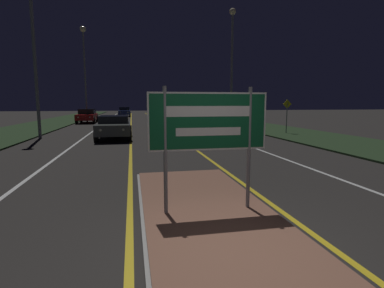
{
  "coord_description": "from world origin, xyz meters",
  "views": [
    {
      "loc": [
        -1.35,
        -3.61,
        2.07
      ],
      "look_at": [
        0.0,
        3.08,
        1.13
      ],
      "focal_mm": 28.0,
      "sensor_mm": 36.0,
      "label": 1
    }
  ],
  "objects": [
    {
      "name": "car_approaching_1",
      "position": [
        -5.93,
        29.47,
        0.77
      ],
      "size": [
        1.88,
        4.65,
        1.46
      ],
      "color": "maroon",
      "rests_on": "ground_plane"
    },
    {
      "name": "median_island",
      "position": [
        0.0,
        1.58,
        0.04
      ],
      "size": [
        2.48,
        6.58,
        0.1
      ],
      "color": "#999993",
      "rests_on": "ground_plane"
    },
    {
      "name": "edge_line_white_right",
      "position": [
        7.2,
        25.0,
        0.0
      ],
      "size": [
        0.1,
        70.0,
        0.01
      ],
      "color": "silver",
      "rests_on": "ground_plane"
    },
    {
      "name": "car_receding_0",
      "position": [
        2.6,
        13.26,
        0.75
      ],
      "size": [
        1.91,
        4.61,
        1.37
      ],
      "color": "#4C514C",
      "rests_on": "ground_plane"
    },
    {
      "name": "ground_plane",
      "position": [
        0.0,
        0.0,
        0.0
      ],
      "size": [
        160.0,
        160.0,
        0.0
      ],
      "primitive_type": "plane",
      "color": "#282623"
    },
    {
      "name": "centre_line_yellow_left",
      "position": [
        -1.43,
        25.0,
        0.0
      ],
      "size": [
        0.12,
        70.0,
        0.01
      ],
      "color": "gold",
      "rests_on": "ground_plane"
    },
    {
      "name": "car_receding_1",
      "position": [
        2.58,
        22.05,
        0.79
      ],
      "size": [
        2.0,
        4.18,
        1.5
      ],
      "color": "maroon",
      "rests_on": "ground_plane"
    },
    {
      "name": "car_approaching_0",
      "position": [
        -2.36,
        14.32,
        0.73
      ],
      "size": [
        1.98,
        4.28,
        1.34
      ],
      "color": "#4C514C",
      "rests_on": "ground_plane"
    },
    {
      "name": "centre_line_yellow_right",
      "position": [
        1.43,
        25.0,
        0.0
      ],
      "size": [
        0.12,
        70.0,
        0.01
      ],
      "color": "gold",
      "rests_on": "ground_plane"
    },
    {
      "name": "streetlight_left_far",
      "position": [
        -6.25,
        31.58,
        7.12
      ],
      "size": [
        0.63,
        0.63,
        10.28
      ],
      "color": "gray",
      "rests_on": "ground_plane"
    },
    {
      "name": "lane_line_white_left",
      "position": [
        -4.2,
        25.0,
        0.0
      ],
      "size": [
        0.12,
        70.0,
        0.01
      ],
      "color": "silver",
      "rests_on": "ground_plane"
    },
    {
      "name": "highway_sign",
      "position": [
        0.0,
        1.58,
        1.66
      ],
      "size": [
        2.17,
        0.07,
        2.26
      ],
      "color": "gray",
      "rests_on": "median_island"
    },
    {
      "name": "warning_sign",
      "position": [
        8.81,
        14.76,
        1.42
      ],
      "size": [
        0.6,
        0.06,
        2.22
      ],
      "color": "gray",
      "rests_on": "verge_right"
    },
    {
      "name": "streetlight_left_near",
      "position": [
        -6.67,
        15.3,
        6.05
      ],
      "size": [
        0.5,
        0.5,
        9.66
      ],
      "color": "gray",
      "rests_on": "ground_plane"
    },
    {
      "name": "car_approaching_2",
      "position": [
        -2.43,
        44.5,
        0.78
      ],
      "size": [
        1.88,
        4.83,
        1.47
      ],
      "color": "navy",
      "rests_on": "ground_plane"
    },
    {
      "name": "lane_line_white_right",
      "position": [
        4.2,
        25.0,
        0.0
      ],
      "size": [
        0.12,
        70.0,
        0.01
      ],
      "color": "silver",
      "rests_on": "ground_plane"
    },
    {
      "name": "edge_line_white_left",
      "position": [
        -7.2,
        25.0,
        0.0
      ],
      "size": [
        0.1,
        70.0,
        0.01
      ],
      "color": "silver",
      "rests_on": "ground_plane"
    },
    {
      "name": "verge_left",
      "position": [
        -9.5,
        20.0,
        0.04
      ],
      "size": [
        5.0,
        100.0,
        0.08
      ],
      "color": "#23381E",
      "rests_on": "ground_plane"
    },
    {
      "name": "streetlight_right_near",
      "position": [
        6.63,
        19.86,
        6.04
      ],
      "size": [
        0.52,
        0.52,
        9.43
      ],
      "color": "gray",
      "rests_on": "ground_plane"
    },
    {
      "name": "verge_right",
      "position": [
        9.5,
        20.0,
        0.04
      ],
      "size": [
        5.0,
        100.0,
        0.08
      ],
      "color": "#23381E",
      "rests_on": "ground_plane"
    }
  ]
}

